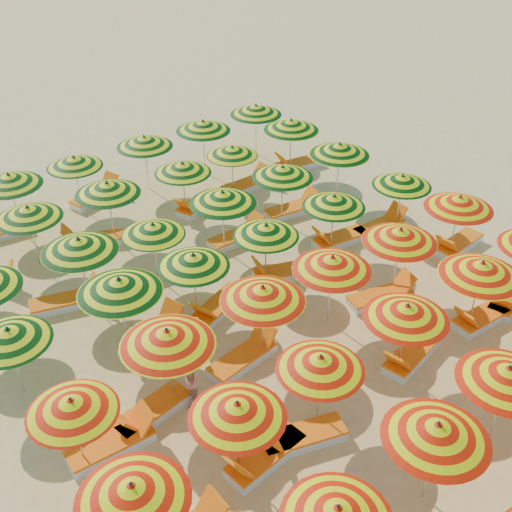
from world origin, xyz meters
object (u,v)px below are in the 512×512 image
at_px(umbrella_12, 132,492).
at_px(umbrella_31, 79,245).
at_px(lounger_14, 150,412).
at_px(lounger_17, 458,244).
at_px(umbrella_22, 400,236).
at_px(lounger_24, 66,301).
at_px(umbrella_21, 332,263).
at_px(lounger_28, 93,240).
at_px(umbrella_16, 482,269).
at_px(umbrella_37, 28,212).
at_px(umbrella_34, 283,172).
at_px(umbrella_13, 237,410).
at_px(umbrella_41, 291,125).
at_px(umbrella_32, 153,229).
at_px(umbrella_27, 266,230).
at_px(lounger_9, 301,437).
at_px(umbrella_26, 193,260).
at_px(lounger_20, 283,272).
at_px(umbrella_46, 203,126).
at_px(lounger_26, 292,209).
at_px(lounger_29, 198,205).
at_px(lounger_31, 298,164).
at_px(umbrella_23, 459,203).
at_px(lounger_21, 339,239).
at_px(umbrella_35, 340,149).
at_px(lounger_30, 247,185).
at_px(umbrella_14, 320,363).
at_px(umbrella_28, 334,201).
at_px(umbrella_39, 183,168).
at_px(lounger_12, 508,299).
at_px(lounger_25, 237,237).
at_px(lounger_11, 482,318).
at_px(beachgoer_a, 137,349).
at_px(umbrella_40, 232,151).
at_px(umbrella_8, 437,431).
at_px(umbrella_47, 256,110).
at_px(umbrella_24, 9,335).
at_px(lounger_22, 380,227).
at_px(umbrella_44, 74,162).
at_px(beachgoer_b, 188,381).
at_px(umbrella_25, 119,286).
at_px(lounger_19, 218,306).
at_px(umbrella_19, 167,338).
at_px(lounger_15, 243,358).
at_px(lounger_8, 264,457).
at_px(lounger_33, 96,196).
at_px(lounger_18, 154,335).
at_px(umbrella_29, 402,181).
at_px(umbrella_20, 263,294).

distance_m(umbrella_12, umbrella_31, 7.27).
distance_m(lounger_14, lounger_17, 10.23).
bearing_deg(umbrella_22, lounger_24, 145.85).
relative_size(umbrella_21, lounger_28, 1.10).
xyz_separation_m(umbrella_16, umbrella_37, (-7.05, 9.10, -0.13)).
bearing_deg(umbrella_34, umbrella_13, -134.93).
bearing_deg(umbrella_41, umbrella_32, -159.04).
relative_size(umbrella_27, lounger_9, 1.17).
xyz_separation_m(umbrella_26, lounger_20, (2.74, -0.10, -1.47)).
xyz_separation_m(umbrella_46, lounger_26, (0.51, -4.11, -1.59)).
height_order(umbrella_37, lounger_29, umbrella_37).
xyz_separation_m(lounger_14, lounger_31, (10.12, 6.95, 0.00)).
height_order(umbrella_23, lounger_21, umbrella_23).
height_order(umbrella_35, lounger_30, umbrella_35).
bearing_deg(lounger_9, lounger_17, -145.01).
xyz_separation_m(umbrella_14, umbrella_28, (4.64, 4.46, 0.01)).
distance_m(umbrella_39, lounger_12, 9.86).
distance_m(umbrella_21, lounger_9, 4.14).
bearing_deg(lounger_25, lounger_24, 178.96).
relative_size(lounger_11, beachgoer_a, 1.31).
height_order(umbrella_40, lounger_9, umbrella_40).
bearing_deg(umbrella_8, umbrella_34, 64.81).
bearing_deg(umbrella_21, lounger_24, 136.42).
relative_size(umbrella_26, umbrella_47, 0.84).
distance_m(umbrella_24, lounger_22, 11.07).
xyz_separation_m(umbrella_44, beachgoer_b, (-1.89, -9.19, -0.97)).
relative_size(umbrella_25, lounger_14, 1.34).
bearing_deg(umbrella_47, lounger_17, -86.13).
xyz_separation_m(umbrella_26, lounger_29, (3.00, 4.44, -1.47)).
relative_size(lounger_11, lounger_19, 0.97).
bearing_deg(umbrella_19, lounger_15, 1.46).
relative_size(umbrella_25, umbrella_27, 1.13).
relative_size(umbrella_12, lounger_24, 1.06).
bearing_deg(umbrella_19, umbrella_39, 55.29).
bearing_deg(lounger_25, lounger_19, -133.68).
distance_m(umbrella_40, lounger_8, 10.97).
relative_size(umbrella_35, lounger_24, 1.15).
relative_size(umbrella_12, lounger_14, 1.07).
xyz_separation_m(umbrella_40, lounger_19, (-3.97, -4.77, -1.39)).
bearing_deg(lounger_30, umbrella_19, -137.74).
bearing_deg(umbrella_13, lounger_33, 76.62).
xyz_separation_m(umbrella_22, lounger_25, (-1.69, 4.52, -1.60)).
bearing_deg(umbrella_16, umbrella_13, 178.91).
height_order(umbrella_34, umbrella_46, umbrella_46).
distance_m(umbrella_39, lounger_18, 6.15).
distance_m(umbrella_29, lounger_33, 9.74).
height_order(umbrella_20, umbrella_41, umbrella_41).
bearing_deg(umbrella_32, umbrella_34, 3.22).
relative_size(umbrella_13, lounger_22, 1.24).
bearing_deg(umbrella_28, umbrella_20, -152.58).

